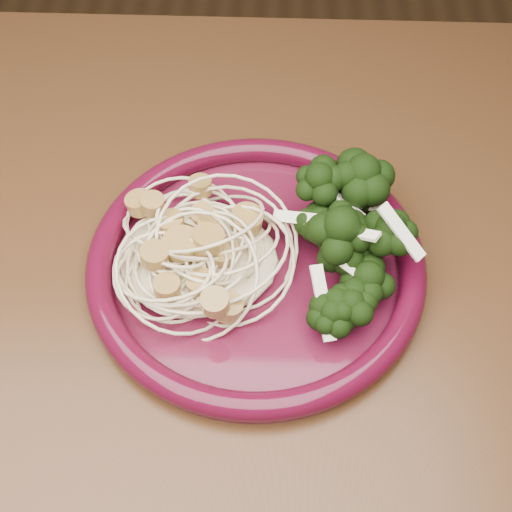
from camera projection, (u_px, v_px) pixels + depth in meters
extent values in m
cube|color=#472814|center=(334.00, 349.00, 0.56)|extent=(1.20, 0.80, 0.04)
cylinder|color=#490E21|center=(256.00, 268.00, 0.58)|extent=(0.27, 0.27, 0.01)
torus|color=#490A1E|center=(256.00, 262.00, 0.57)|extent=(0.28, 0.28, 0.02)
ellipsoid|color=beige|center=(198.00, 252.00, 0.57)|extent=(0.13, 0.12, 0.03)
ellipsoid|color=black|center=(329.00, 250.00, 0.55)|extent=(0.10, 0.16, 0.06)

